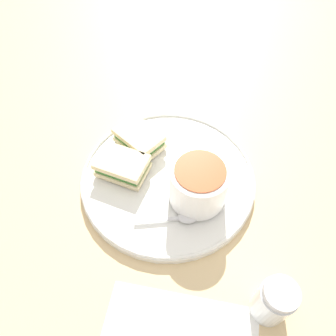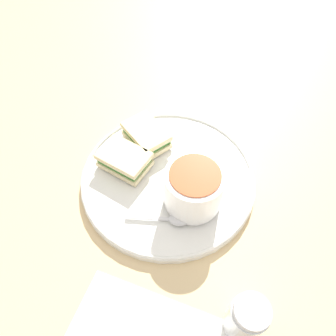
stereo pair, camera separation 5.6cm
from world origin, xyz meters
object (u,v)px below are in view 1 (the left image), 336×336
object	(u,v)px
spoon	(184,217)
sandwich_half_near	(139,138)
soup_bowl	(199,184)
salt_shaker	(274,301)
sandwich_half_far	(123,165)

from	to	relation	value
spoon	sandwich_half_near	world-z (taller)	sandwich_half_near
soup_bowl	sandwich_half_near	distance (m)	0.16
soup_bowl	spoon	bearing A→B (deg)	66.84
spoon	soup_bowl	bearing A→B (deg)	55.22
soup_bowl	salt_shaker	world-z (taller)	soup_bowl
soup_bowl	sandwich_half_far	bearing A→B (deg)	-16.64
sandwich_half_far	salt_shaker	bearing A→B (deg)	139.99
soup_bowl	salt_shaker	bearing A→B (deg)	123.70
sandwich_half_near	salt_shaker	world-z (taller)	salt_shaker
sandwich_half_near	sandwich_half_far	bearing A→B (deg)	72.85
spoon	salt_shaker	size ratio (longest dim) A/B	1.26
spoon	sandwich_half_far	bearing A→B (deg)	132.20
spoon	sandwich_half_near	bearing A→B (deg)	111.35
sandwich_half_far	sandwich_half_near	bearing A→B (deg)	-107.15
soup_bowl	spoon	size ratio (longest dim) A/B	0.90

